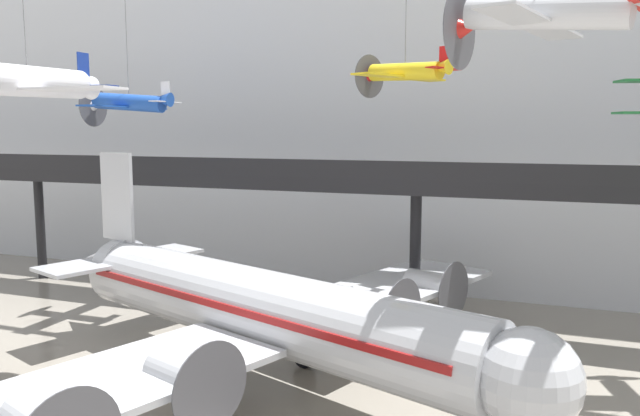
{
  "coord_description": "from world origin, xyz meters",
  "views": [
    {
      "loc": [
        8.02,
        -15.1,
        11.89
      ],
      "look_at": [
        0.06,
        5.89,
        9.04
      ],
      "focal_mm": 35.0,
      "sensor_mm": 36.0,
      "label": 1
    }
  ],
  "objects_px": {
    "airliner_silver_main": "(256,308)",
    "suspended_plane_white_twin": "(28,82)",
    "suspended_plane_silver_racer": "(545,14)",
    "suspended_plane_yellow_lowwing": "(405,72)",
    "suspended_plane_blue_trainer": "(129,103)"
  },
  "relations": [
    {
      "from": "suspended_plane_white_twin",
      "to": "suspended_plane_yellow_lowwing",
      "type": "bearing_deg",
      "value": 132.42
    },
    {
      "from": "airliner_silver_main",
      "to": "suspended_plane_silver_racer",
      "type": "height_order",
      "value": "suspended_plane_silver_racer"
    },
    {
      "from": "airliner_silver_main",
      "to": "suspended_plane_silver_racer",
      "type": "distance_m",
      "value": 17.35
    },
    {
      "from": "suspended_plane_yellow_lowwing",
      "to": "suspended_plane_silver_racer",
      "type": "relative_size",
      "value": 0.95
    },
    {
      "from": "suspended_plane_blue_trainer",
      "to": "suspended_plane_silver_racer",
      "type": "height_order",
      "value": "suspended_plane_silver_racer"
    },
    {
      "from": "suspended_plane_white_twin",
      "to": "suspended_plane_blue_trainer",
      "type": "bearing_deg",
      "value": -161.81
    },
    {
      "from": "suspended_plane_yellow_lowwing",
      "to": "suspended_plane_white_twin",
      "type": "bearing_deg",
      "value": 68.6
    },
    {
      "from": "suspended_plane_blue_trainer",
      "to": "suspended_plane_white_twin",
      "type": "height_order",
      "value": "suspended_plane_white_twin"
    },
    {
      "from": "suspended_plane_yellow_lowwing",
      "to": "suspended_plane_white_twin",
      "type": "relative_size",
      "value": 0.83
    },
    {
      "from": "suspended_plane_blue_trainer",
      "to": "suspended_plane_yellow_lowwing",
      "type": "xyz_separation_m",
      "value": [
        17.91,
        0.45,
        1.4
      ]
    },
    {
      "from": "airliner_silver_main",
      "to": "suspended_plane_blue_trainer",
      "type": "bearing_deg",
      "value": 167.69
    },
    {
      "from": "airliner_silver_main",
      "to": "suspended_plane_silver_racer",
      "type": "xyz_separation_m",
      "value": [
        12.18,
        -1.61,
        12.25
      ]
    },
    {
      "from": "suspended_plane_silver_racer",
      "to": "suspended_plane_yellow_lowwing",
      "type": "bearing_deg",
      "value": -40.15
    },
    {
      "from": "airliner_silver_main",
      "to": "suspended_plane_white_twin",
      "type": "bearing_deg",
      "value": -134.48
    },
    {
      "from": "airliner_silver_main",
      "to": "suspended_plane_yellow_lowwing",
      "type": "bearing_deg",
      "value": 81.05
    }
  ]
}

